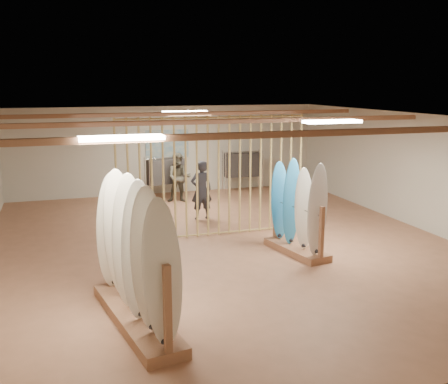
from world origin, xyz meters
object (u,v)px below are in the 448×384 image
object	(u,v)px
rack_left	(135,275)
rack_right	(297,223)
shopper_a	(201,186)
clothing_rack_a	(166,171)
shopper_b	(179,174)
clothing_rack_b	(243,165)

from	to	relation	value
rack_left	rack_right	world-z (taller)	rack_left
rack_right	shopper_a	xyz separation A→B (m)	(-1.15, 3.33, 0.22)
rack_left	shopper_a	size ratio (longest dim) A/B	1.59
clothing_rack_a	shopper_b	distance (m)	0.59
clothing_rack_a	shopper_a	size ratio (longest dim) A/B	0.76
rack_right	clothing_rack_a	xyz separation A→B (m)	(-1.55, 6.00, 0.21)
clothing_rack_b	shopper_b	xyz separation A→B (m)	(-2.34, -0.89, -0.05)
rack_right	shopper_b	size ratio (longest dim) A/B	1.15
rack_right	rack_left	bearing A→B (deg)	-159.88
rack_left	shopper_b	distance (m)	8.13
rack_right	clothing_rack_b	bearing A→B (deg)	69.05
clothing_rack_a	clothing_rack_b	world-z (taller)	clothing_rack_b
rack_left	shopper_b	world-z (taller)	rack_left
clothing_rack_b	clothing_rack_a	bearing A→B (deg)	-171.63
clothing_rack_a	shopper_b	world-z (taller)	shopper_b
clothing_rack_a	shopper_b	size ratio (longest dim) A/B	0.79
rack_right	shopper_b	bearing A→B (deg)	91.54
rack_left	clothing_rack_b	distance (m)	9.89
rack_left	shopper_a	bearing A→B (deg)	55.96
rack_right	clothing_rack_a	distance (m)	6.20
rack_left	shopper_a	distance (m)	6.15
rack_left	rack_right	size ratio (longest dim) A/B	1.44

